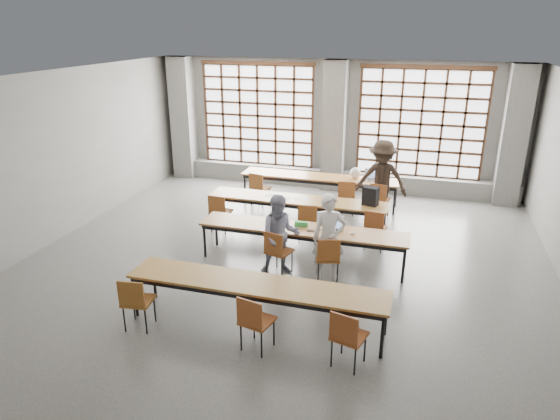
# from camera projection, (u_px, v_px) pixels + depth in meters

# --- Properties ---
(floor) EXTENTS (11.00, 11.00, 0.00)m
(floor) POSITION_uv_depth(u_px,v_px,m) (280.00, 270.00, 9.43)
(floor) COLOR #4D4D4B
(floor) RESTS_ON ground
(ceiling) EXTENTS (11.00, 11.00, 0.00)m
(ceiling) POSITION_uv_depth(u_px,v_px,m) (280.00, 80.00, 8.20)
(ceiling) COLOR silver
(ceiling) RESTS_ON floor
(wall_back) EXTENTS (10.00, 0.00, 10.00)m
(wall_back) POSITION_uv_depth(u_px,v_px,m) (336.00, 125.00, 13.75)
(wall_back) COLOR #5B5B58
(wall_back) RESTS_ON floor
(wall_front) EXTENTS (10.00, 0.00, 10.00)m
(wall_front) POSITION_uv_depth(u_px,v_px,m) (81.00, 384.00, 3.87)
(wall_front) COLOR #5B5B58
(wall_front) RESTS_ON floor
(wall_left) EXTENTS (0.00, 11.00, 11.00)m
(wall_left) POSITION_uv_depth(u_px,v_px,m) (44.00, 161.00, 10.13)
(wall_left) COLOR #5B5B58
(wall_left) RESTS_ON floor
(column_left) EXTENTS (0.60, 0.55, 3.50)m
(column_left) POSITION_uv_depth(u_px,v_px,m) (183.00, 118.00, 14.69)
(column_left) COLOR #5D5D5A
(column_left) RESTS_ON floor
(column_mid) EXTENTS (0.60, 0.55, 3.50)m
(column_mid) POSITION_uv_depth(u_px,v_px,m) (334.00, 127.00, 13.50)
(column_mid) COLOR #5D5D5A
(column_mid) RESTS_ON floor
(column_right) EXTENTS (0.60, 0.55, 3.50)m
(column_right) POSITION_uv_depth(u_px,v_px,m) (514.00, 137.00, 12.31)
(column_right) COLOR #5D5D5A
(column_right) RESTS_ON floor
(window_left) EXTENTS (3.32, 0.12, 3.00)m
(window_left) POSITION_uv_depth(u_px,v_px,m) (258.00, 116.00, 14.22)
(window_left) COLOR white
(window_left) RESTS_ON wall_back
(window_right) EXTENTS (3.32, 0.12, 3.00)m
(window_right) POSITION_uv_depth(u_px,v_px,m) (421.00, 124.00, 13.04)
(window_right) COLOR white
(window_right) RESTS_ON wall_back
(sill_ledge) EXTENTS (9.80, 0.35, 0.50)m
(sill_ledge) POSITION_uv_depth(u_px,v_px,m) (333.00, 179.00, 14.10)
(sill_ledge) COLOR #5D5D5A
(sill_ledge) RESTS_ON floor
(desk_row_a) EXTENTS (4.00, 0.70, 0.73)m
(desk_row_a) POSITION_uv_depth(u_px,v_px,m) (319.00, 179.00, 12.69)
(desk_row_a) COLOR brown
(desk_row_a) RESTS_ON floor
(desk_row_b) EXTENTS (4.00, 0.70, 0.73)m
(desk_row_b) POSITION_uv_depth(u_px,v_px,m) (297.00, 201.00, 11.07)
(desk_row_b) COLOR brown
(desk_row_b) RESTS_ON floor
(desk_row_c) EXTENTS (4.00, 0.70, 0.73)m
(desk_row_c) POSITION_uv_depth(u_px,v_px,m) (303.00, 231.00, 9.50)
(desk_row_c) COLOR brown
(desk_row_c) RESTS_ON floor
(desk_row_d) EXTENTS (4.00, 0.70, 0.73)m
(desk_row_d) POSITION_uv_depth(u_px,v_px,m) (256.00, 287.00, 7.49)
(desk_row_d) COLOR brown
(desk_row_d) RESTS_ON floor
(chair_back_left) EXTENTS (0.51, 0.51, 0.88)m
(chair_back_left) POSITION_uv_depth(u_px,v_px,m) (259.00, 186.00, 12.55)
(chair_back_left) COLOR brown
(chair_back_left) RESTS_ON floor
(chair_back_mid) EXTENTS (0.46, 0.47, 0.88)m
(chair_back_mid) POSITION_uv_depth(u_px,v_px,m) (347.00, 194.00, 11.96)
(chair_back_mid) COLOR brown
(chair_back_mid) RESTS_ON floor
(chair_back_right) EXTENTS (0.50, 0.50, 0.88)m
(chair_back_right) POSITION_uv_depth(u_px,v_px,m) (379.00, 197.00, 11.76)
(chair_back_right) COLOR brown
(chair_back_right) RESTS_ON floor
(chair_mid_left) EXTENTS (0.44, 0.45, 0.88)m
(chair_mid_left) POSITION_uv_depth(u_px,v_px,m) (219.00, 209.00, 10.97)
(chair_mid_left) COLOR brown
(chair_mid_left) RESTS_ON floor
(chair_mid_centre) EXTENTS (0.45, 0.45, 0.88)m
(chair_mid_centre) POSITION_uv_depth(u_px,v_px,m) (308.00, 219.00, 10.44)
(chair_mid_centre) COLOR brown
(chair_mid_centre) RESTS_ON floor
(chair_mid_right) EXTENTS (0.47, 0.47, 0.88)m
(chair_mid_right) POSITION_uv_depth(u_px,v_px,m) (375.00, 226.00, 10.08)
(chair_mid_right) COLOR brown
(chair_mid_right) RESTS_ON floor
(chair_front_left) EXTENTS (0.53, 0.53, 0.88)m
(chair_front_left) POSITION_uv_depth(u_px,v_px,m) (277.00, 249.00, 9.06)
(chair_front_left) COLOR brown
(chair_front_left) RESTS_ON floor
(chair_front_right) EXTENTS (0.52, 0.52, 0.88)m
(chair_front_right) POSITION_uv_depth(u_px,v_px,m) (328.00, 255.00, 8.81)
(chair_front_right) COLOR brown
(chair_front_right) RESTS_ON floor
(chair_near_left) EXTENTS (0.47, 0.47, 0.88)m
(chair_near_left) POSITION_uv_depth(u_px,v_px,m) (135.00, 299.00, 7.42)
(chair_near_left) COLOR brown
(chair_near_left) RESTS_ON floor
(chair_near_mid) EXTENTS (0.51, 0.51, 0.88)m
(chair_near_mid) POSITION_uv_depth(u_px,v_px,m) (254.00, 318.00, 6.93)
(chair_near_mid) COLOR brown
(chair_near_mid) RESTS_ON floor
(chair_near_right) EXTENTS (0.51, 0.52, 0.88)m
(chair_near_right) POSITION_uv_depth(u_px,v_px,m) (347.00, 333.00, 6.58)
(chair_near_right) COLOR brown
(chair_near_right) RESTS_ON floor
(student_male) EXTENTS (0.68, 0.55, 1.61)m
(student_male) POSITION_uv_depth(u_px,v_px,m) (329.00, 238.00, 8.84)
(student_male) COLOR silver
(student_male) RESTS_ON floor
(student_female) EXTENTS (0.87, 0.76, 1.51)m
(student_female) POSITION_uv_depth(u_px,v_px,m) (280.00, 235.00, 9.09)
(student_female) COLOR navy
(student_female) RESTS_ON floor
(student_back) EXTENTS (1.27, 0.81, 1.86)m
(student_back) POSITION_uv_depth(u_px,v_px,m) (382.00, 179.00, 11.73)
(student_back) COLOR black
(student_back) RESTS_ON floor
(laptop_front) EXTENTS (0.46, 0.43, 0.26)m
(laptop_front) POSITION_uv_depth(u_px,v_px,m) (334.00, 226.00, 9.39)
(laptop_front) COLOR #AEAEB2
(laptop_front) RESTS_ON desk_row_c
(laptop_back) EXTENTS (0.44, 0.40, 0.26)m
(laptop_back) POSITION_uv_depth(u_px,v_px,m) (373.00, 177.00, 12.39)
(laptop_back) COLOR #B5B5BA
(laptop_back) RESTS_ON desk_row_a
(mouse) EXTENTS (0.11, 0.09, 0.04)m
(mouse) POSITION_uv_depth(u_px,v_px,m) (352.00, 233.00, 9.20)
(mouse) COLOR white
(mouse) RESTS_ON desk_row_c
(green_box) EXTENTS (0.26, 0.13, 0.09)m
(green_box) POSITION_uv_depth(u_px,v_px,m) (301.00, 224.00, 9.54)
(green_box) COLOR #2C8838
(green_box) RESTS_ON desk_row_c
(phone) EXTENTS (0.14, 0.09, 0.01)m
(phone) POSITION_uv_depth(u_px,v_px,m) (311.00, 231.00, 9.33)
(phone) COLOR black
(phone) RESTS_ON desk_row_c
(paper_sheet_a) EXTENTS (0.30, 0.22, 0.00)m
(paper_sheet_a) POSITION_uv_depth(u_px,v_px,m) (272.00, 195.00, 11.25)
(paper_sheet_a) COLOR silver
(paper_sheet_a) RESTS_ON desk_row_b
(paper_sheet_b) EXTENTS (0.30, 0.22, 0.00)m
(paper_sheet_b) POSITION_uv_depth(u_px,v_px,m) (283.00, 198.00, 11.08)
(paper_sheet_b) COLOR white
(paper_sheet_b) RESTS_ON desk_row_b
(paper_sheet_c) EXTENTS (0.35, 0.31, 0.00)m
(paper_sheet_c) POSITION_uv_depth(u_px,v_px,m) (301.00, 199.00, 11.02)
(paper_sheet_c) COLOR white
(paper_sheet_c) RESTS_ON desk_row_b
(backpack) EXTENTS (0.36, 0.28, 0.40)m
(backpack) POSITION_uv_depth(u_px,v_px,m) (371.00, 196.00, 10.60)
(backpack) COLOR black
(backpack) RESTS_ON desk_row_b
(plastic_bag) EXTENTS (0.29, 0.24, 0.29)m
(plastic_bag) POSITION_uv_depth(u_px,v_px,m) (355.00, 173.00, 12.43)
(plastic_bag) COLOR white
(plastic_bag) RESTS_ON desk_row_a
(red_pouch) EXTENTS (0.21, 0.10, 0.06)m
(red_pouch) POSITION_uv_depth(u_px,v_px,m) (138.00, 298.00, 7.50)
(red_pouch) COLOR #B41629
(red_pouch) RESTS_ON chair_near_left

